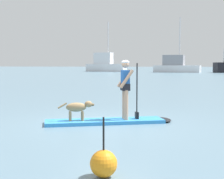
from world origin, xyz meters
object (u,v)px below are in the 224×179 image
Objects in this scene: dog at (78,108)px; person_paddler at (126,85)px; paddleboard at (113,121)px; moored_boat_far_starboard at (176,66)px; marker_buoy at (104,163)px; moored_boat_center at (105,64)px.

person_paddler is at bearing 22.46° from dog.
person_paddler is (0.36, 0.15, 1.05)m from paddleboard.
moored_boat_far_starboard is (0.40, 60.68, 1.29)m from paddleboard.
moored_boat_far_starboard is (0.04, 60.53, 0.24)m from person_paddler.
moored_boat_far_starboard reaches higher than paddleboard.
moored_boat_far_starboard is at bearing 88.76° from dog.
marker_buoy reaches higher than paddleboard.
moored_boat_center is at bearing 103.40° from paddleboard.
person_paddler is at bearing -90.04° from moored_boat_far_starboard.
moored_boat_far_starboard is at bearing 89.96° from person_paddler.
dog is (-0.92, -0.38, 0.42)m from paddleboard.
dog is at bearing -77.45° from moored_boat_center.
marker_buoy reaches higher than dog.
person_paddler is 0.15× the size of moored_boat_center.
moored_boat_center is (-15.77, 64.56, 0.50)m from person_paddler.
moored_boat_center is (-15.41, 64.71, 1.55)m from paddleboard.
moored_boat_far_starboard is (15.82, -4.03, -0.26)m from moored_boat_center.
paddleboard is 2.16× the size of person_paddler.
moored_boat_center is at bearing 165.69° from moored_boat_far_starboard.
moored_boat_center is (-14.49, 65.09, 1.13)m from dog.
moored_boat_far_starboard is at bearing 89.62° from paddleboard.
marker_buoy is (0.44, -65.29, -1.13)m from moored_boat_far_starboard.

